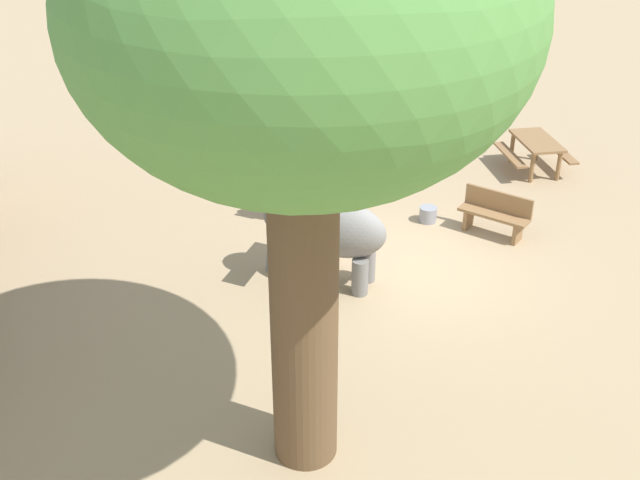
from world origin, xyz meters
name	(u,v)px	position (x,y,z in m)	size (l,w,h in m)	color
ground_plane	(409,267)	(0.00, 0.00, 0.00)	(60.00, 60.00, 0.00)	tan
elephant	(326,231)	(-0.21, 1.58, 1.01)	(1.89, 2.22, 1.58)	slate
person_handler	(287,180)	(2.13, 2.02, 0.95)	(0.32, 0.50, 1.62)	#3F3833
shade_tree_main	(301,23)	(-4.35, 2.48, 5.60)	(5.10, 4.68, 7.52)	brown
wooden_bench	(495,212)	(1.04, -1.99, 0.47)	(1.25, 1.29, 0.88)	olive
picnic_table_near	(536,147)	(3.88, -3.96, 0.59)	(1.53, 1.51, 0.78)	olive
feed_bucket	(428,214)	(1.74, -0.83, 0.16)	(0.36, 0.36, 0.32)	gray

